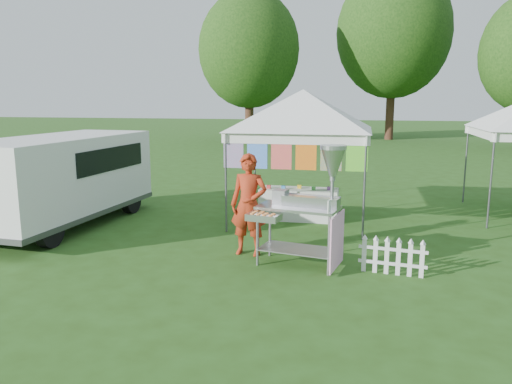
# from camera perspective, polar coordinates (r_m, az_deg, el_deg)

# --- Properties ---
(ground) EXTENTS (120.00, 120.00, 0.00)m
(ground) POSITION_cam_1_polar(r_m,az_deg,el_deg) (8.44, 2.16, -8.71)
(ground) COLOR #294B15
(ground) RESTS_ON ground
(canopy_main) EXTENTS (4.24, 4.24, 3.45)m
(canopy_main) POSITION_cam_1_polar(r_m,az_deg,el_deg) (11.43, 5.43, 11.55)
(canopy_main) COLOR #59595E
(canopy_main) RESTS_ON ground
(tree_left) EXTENTS (6.40, 6.40, 9.53)m
(tree_left) POSITION_cam_1_polar(r_m,az_deg,el_deg) (32.83, -0.79, 15.94)
(tree_left) COLOR #361D13
(tree_left) RESTS_ON ground
(tree_mid) EXTENTS (7.60, 7.60, 11.52)m
(tree_mid) POSITION_cam_1_polar(r_m,az_deg,el_deg) (36.14, 15.47, 17.16)
(tree_mid) COLOR #361D13
(tree_mid) RESTS_ON ground
(donut_cart) EXTENTS (1.62, 1.00, 2.06)m
(donut_cart) POSITION_cam_1_polar(r_m,az_deg,el_deg) (8.24, 6.28, -0.49)
(donut_cart) COLOR gray
(donut_cart) RESTS_ON ground
(vendor) EXTENTS (0.70, 0.49, 1.84)m
(vendor) POSITION_cam_1_polar(r_m,az_deg,el_deg) (8.94, -0.83, -1.47)
(vendor) COLOR #A32C14
(vendor) RESTS_ON ground
(cargo_van) EXTENTS (2.21, 4.88, 1.98)m
(cargo_van) POSITION_cam_1_polar(r_m,az_deg,el_deg) (11.89, -21.06, 1.56)
(cargo_van) COLOR white
(cargo_van) RESTS_ON ground
(picket_fence) EXTENTS (1.07, 0.17, 0.56)m
(picket_fence) POSITION_cam_1_polar(r_m,az_deg,el_deg) (8.35, 15.33, -7.23)
(picket_fence) COLOR white
(picket_fence) RESTS_ON ground
(display_table) EXTENTS (1.80, 0.70, 0.73)m
(display_table) POSITION_cam_1_polar(r_m,az_deg,el_deg) (11.73, 4.91, -1.38)
(display_table) COLOR white
(display_table) RESTS_ON ground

